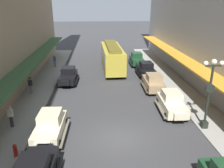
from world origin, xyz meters
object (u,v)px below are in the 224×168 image
object	(u,v)px
parked_car_3	(68,75)
parked_car_4	(172,102)
streetcar	(112,56)
fire_hydrant	(15,150)
parked_car_2	(137,59)
parked_car_7	(153,82)
lamp_post_with_clock	(209,92)
pedestrian_2	(11,116)
parked_car_0	(146,69)
parked_car_6	(50,125)
pedestrian_1	(55,61)
pedestrian_0	(30,85)

from	to	relation	value
parked_car_3	parked_car_4	world-z (taller)	same
parked_car_4	streetcar	world-z (taller)	streetcar
streetcar	fire_hydrant	size ratio (longest dim) A/B	11.78
parked_car_2	parked_car_7	world-z (taller)	same
parked_car_2	lamp_post_with_clock	xyz separation A→B (m)	(1.77, -18.07, 2.04)
pedestrian_2	parked_car_0	bearing A→B (deg)	43.04
parked_car_6	parked_car_3	bearing A→B (deg)	89.94
pedestrian_1	fire_hydrant	bearing A→B (deg)	-87.46
parked_car_3	pedestrian_0	xyz separation A→B (m)	(-3.39, -3.24, 0.07)
parked_car_0	parked_car_6	bearing A→B (deg)	-125.78
fire_hydrant	pedestrian_0	distance (m)	10.08
lamp_post_with_clock	parked_car_6	bearing A→B (deg)	-178.59
parked_car_2	parked_car_7	distance (m)	10.13
parked_car_0	lamp_post_with_clock	xyz separation A→B (m)	(1.56, -12.88, 2.04)
lamp_post_with_clock	parked_car_3	bearing A→B (deg)	135.47
parked_car_2	parked_car_3	xyz separation A→B (m)	(-9.26, -7.22, 0.00)
parked_car_3	pedestrian_1	world-z (taller)	parked_car_3
parked_car_3	lamp_post_with_clock	xyz separation A→B (m)	(11.03, -10.85, 2.04)
fire_hydrant	parked_car_2	bearing A→B (deg)	61.70
parked_car_4	fire_hydrant	bearing A→B (deg)	-155.55
parked_car_2	parked_car_3	bearing A→B (deg)	-142.06
parked_car_0	pedestrian_1	bearing A→B (deg)	159.44
parked_car_4	pedestrian_0	world-z (taller)	parked_car_4
parked_car_7	pedestrian_1	bearing A→B (deg)	141.27
fire_hydrant	parked_car_0	bearing A→B (deg)	53.65
parked_car_7	lamp_post_with_clock	bearing A→B (deg)	-77.08
pedestrian_0	parked_car_6	bearing A→B (deg)	-66.83
parked_car_6	lamp_post_with_clock	bearing A→B (deg)	1.41
parked_car_3	pedestrian_2	size ratio (longest dim) A/B	2.63
parked_car_4	pedestrian_2	size ratio (longest dim) A/B	2.62
parked_car_6	pedestrian_1	distance (m)	17.86
parked_car_7	pedestrian_2	distance (m)	14.05
parked_car_6	parked_car_0	bearing A→B (deg)	54.22
parked_car_3	lamp_post_with_clock	size ratio (longest dim) A/B	0.84
lamp_post_with_clock	fire_hydrant	world-z (taller)	lamp_post_with_clock
streetcar	pedestrian_2	world-z (taller)	streetcar
parked_car_3	parked_car_4	xyz separation A→B (m)	(9.47, -8.08, 0.00)
parked_car_2	pedestrian_1	xyz separation A→B (m)	(-11.85, -0.67, 0.05)
pedestrian_1	parked_car_2	bearing A→B (deg)	3.22
fire_hydrant	pedestrian_2	distance (m)	3.76
parked_car_0	parked_car_3	size ratio (longest dim) A/B	1.00
pedestrian_2	streetcar	bearing A→B (deg)	60.17
parked_car_7	pedestrian_1	size ratio (longest dim) A/B	2.61
parked_car_6	lamp_post_with_clock	xyz separation A→B (m)	(11.04, 0.27, 2.04)
parked_car_2	pedestrian_2	xyz separation A→B (m)	(-12.36, -16.92, 0.05)
fire_hydrant	parked_car_7	bearing A→B (deg)	43.19
lamp_post_with_clock	pedestrian_0	bearing A→B (deg)	152.16
parked_car_3	pedestrian_0	world-z (taller)	parked_car_3
parked_car_4	pedestrian_2	xyz separation A→B (m)	(-12.57, -1.62, 0.05)
fire_hydrant	parked_car_3	bearing A→B (deg)	82.56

